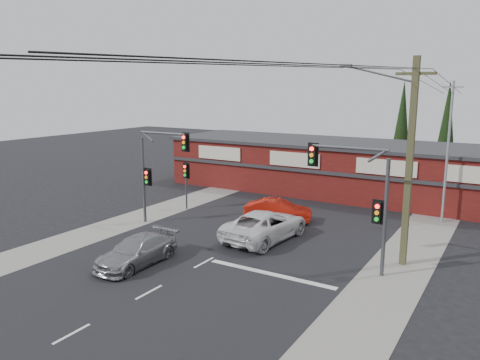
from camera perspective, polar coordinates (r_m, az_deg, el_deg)
The scene contains 18 objects.
ground at distance 25.20m, azimuth -1.82°, elevation -8.68°, with size 120.00×120.00×0.00m, color black.
road_strip at distance 29.30m, azimuth 3.54°, elevation -5.82°, with size 14.00×70.00×0.01m, color black.
verge_left at distance 33.93m, azimuth -9.29°, elevation -3.56°, with size 3.00×70.00×0.02m, color gray.
verge_right at distance 26.66m, azimuth 20.11°, elevation -8.24°, with size 3.00×70.00×0.02m, color gray.
stop_line at distance 22.34m, azimuth 3.73°, elevation -11.34°, with size 6.50×0.35×0.01m, color silver.
white_suv at distance 26.93m, azimuth 3.10°, elevation -5.50°, with size 2.78×6.04×1.68m, color silver.
silver_suv at distance 23.75m, azimuth -12.48°, elevation -8.46°, with size 1.93×4.74×1.37m, color gray.
red_sedan at distance 30.63m, azimuth 4.64°, elevation -3.70°, with size 1.51×4.32×1.42m, color #AE170A.
lane_dashes at distance 25.24m, azimuth -1.75°, elevation -8.62°, with size 0.12×37.71×0.01m.
shop_building at distance 39.91m, azimuth 10.35°, elevation 1.74°, with size 27.30×8.40×4.22m.
conifer_near at distance 44.96m, azimuth 19.14°, elevation 6.65°, with size 1.80×1.80×9.25m.
conifer_far at distance 46.34m, azimuth 23.92°, elevation 6.42°, with size 1.80×1.80×9.25m.
traffic_mast_left at distance 29.58m, azimuth -10.22°, elevation 1.99°, with size 3.77×0.27×5.97m.
traffic_mast_right at distance 22.21m, azimuth 14.61°, elevation -1.18°, with size 3.96×0.27×5.97m.
pedestal_signal at distance 33.36m, azimuth -6.60°, elevation 0.48°, with size 0.55×0.27×3.38m.
utility_pole at distance 23.51m, azimuth 19.69°, elevation 2.78°, with size 4.38×0.59×10.00m.
steel_pole at distance 32.33m, azimuth 24.00°, elevation 3.36°, with size 1.20×0.16×9.00m.
power_lines at distance 17.96m, azimuth 17.16°, elevation 12.22°, with size 2.01×29.00×1.22m.
Camera 1 is at (12.95, -19.85, 8.57)m, focal length 35.00 mm.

